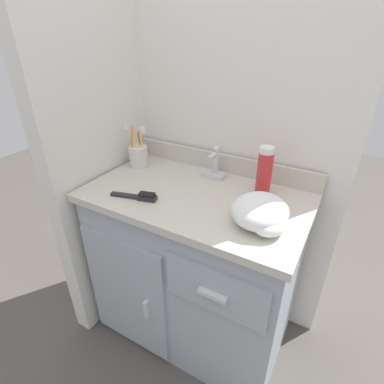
{
  "coord_description": "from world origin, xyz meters",
  "views": [
    {
      "loc": [
        0.49,
        -0.87,
        1.32
      ],
      "look_at": [
        0.0,
        -0.02,
        0.78
      ],
      "focal_mm": 28.0,
      "sensor_mm": 36.0,
      "label": 1
    }
  ],
  "objects": [
    {
      "name": "hairbrush",
      "position": [
        -0.16,
        -0.14,
        0.77
      ],
      "size": [
        0.18,
        0.07,
        0.03
      ],
      "rotation": [
        0.0,
        0.0,
        0.26
      ],
      "color": "#232328",
      "rests_on": "vanity"
    },
    {
      "name": "backsplash",
      "position": [
        0.0,
        0.24,
        0.8
      ],
      "size": [
        0.85,
        0.02,
        0.08
      ],
      "color": "beige",
      "rests_on": "vanity"
    },
    {
      "name": "wall_left",
      "position": [
        -0.48,
        0.0,
        1.1
      ],
      "size": [
        0.08,
        0.58,
        2.2
      ],
      "primitive_type": "cube",
      "color": "silver",
      "rests_on": "ground_plane"
    },
    {
      "name": "hand_towel",
      "position": [
        0.28,
        -0.07,
        0.8
      ],
      "size": [
        0.19,
        0.2,
        0.09
      ],
      "color": "white",
      "rests_on": "vanity"
    },
    {
      "name": "ground_plane",
      "position": [
        0.0,
        0.0,
        0.0
      ],
      "size": [
        6.0,
        6.0,
        0.0
      ],
      "primitive_type": "plane",
      "color": "#4C4742"
    },
    {
      "name": "shaving_cream_can",
      "position": [
        0.22,
        0.13,
        0.85
      ],
      "size": [
        0.06,
        0.06,
        0.19
      ],
      "color": "red",
      "rests_on": "vanity"
    },
    {
      "name": "vanity",
      "position": [
        -0.0,
        -0.0,
        0.4
      ],
      "size": [
        0.85,
        0.51,
        0.76
      ],
      "color": "#9EA8B2",
      "rests_on": "ground_plane"
    },
    {
      "name": "toothbrush_cup",
      "position": [
        -0.35,
        0.11,
        0.81
      ],
      "size": [
        0.08,
        0.1,
        0.2
      ],
      "color": "silver",
      "rests_on": "vanity"
    },
    {
      "name": "sink_faucet",
      "position": [
        0.0,
        0.17,
        0.81
      ],
      "size": [
        0.09,
        0.09,
        0.14
      ],
      "color": "silver",
      "rests_on": "vanity"
    },
    {
      "name": "wall_back",
      "position": [
        0.0,
        0.3,
        1.1
      ],
      "size": [
        1.03,
        0.08,
        2.2
      ],
      "primitive_type": "cube",
      "color": "silver",
      "rests_on": "ground_plane"
    }
  ]
}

